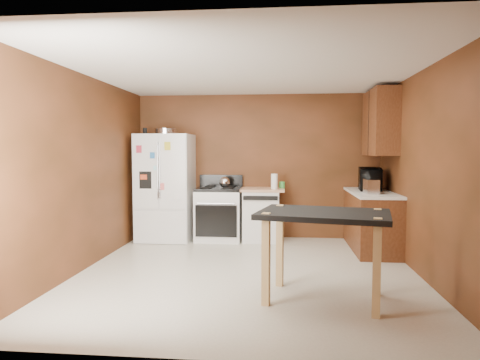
# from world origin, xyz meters

# --- Properties ---
(floor) EXTENTS (4.50, 4.50, 0.00)m
(floor) POSITION_xyz_m (0.00, 0.00, 0.00)
(floor) COLOR beige
(floor) RESTS_ON ground
(ceiling) EXTENTS (4.50, 4.50, 0.00)m
(ceiling) POSITION_xyz_m (0.00, 0.00, 2.50)
(ceiling) COLOR white
(ceiling) RESTS_ON ground
(wall_back) EXTENTS (4.20, 0.00, 4.20)m
(wall_back) POSITION_xyz_m (0.00, 2.25, 1.25)
(wall_back) COLOR brown
(wall_back) RESTS_ON ground
(wall_front) EXTENTS (4.20, 0.00, 4.20)m
(wall_front) POSITION_xyz_m (0.00, -2.25, 1.25)
(wall_front) COLOR brown
(wall_front) RESTS_ON ground
(wall_left) EXTENTS (0.00, 4.50, 4.50)m
(wall_left) POSITION_xyz_m (-2.10, 0.00, 1.25)
(wall_left) COLOR brown
(wall_left) RESTS_ON ground
(wall_right) EXTENTS (0.00, 4.50, 4.50)m
(wall_right) POSITION_xyz_m (2.10, 0.00, 1.25)
(wall_right) COLOR brown
(wall_right) RESTS_ON ground
(roasting_pan) EXTENTS (0.39, 0.39, 0.10)m
(roasting_pan) POSITION_xyz_m (-1.54, 1.90, 1.85)
(roasting_pan) COLOR silver
(roasting_pan) RESTS_ON refrigerator
(pen_cup) EXTENTS (0.07, 0.07, 0.11)m
(pen_cup) POSITION_xyz_m (-1.86, 1.77, 1.85)
(pen_cup) COLOR black
(pen_cup) RESTS_ON refrigerator
(kettle) EXTENTS (0.18, 0.18, 0.18)m
(kettle) POSITION_xyz_m (-0.54, 1.88, 0.99)
(kettle) COLOR silver
(kettle) RESTS_ON gas_range
(paper_towel) EXTENTS (0.11, 0.11, 0.25)m
(paper_towel) POSITION_xyz_m (0.30, 1.85, 1.02)
(paper_towel) COLOR white
(paper_towel) RESTS_ON dishwasher
(green_canister) EXTENTS (0.13, 0.13, 0.11)m
(green_canister) POSITION_xyz_m (0.42, 2.03, 0.94)
(green_canister) COLOR green
(green_canister) RESTS_ON dishwasher
(toaster) EXTENTS (0.19, 0.29, 0.21)m
(toaster) POSITION_xyz_m (1.73, 1.14, 1.00)
(toaster) COLOR silver
(toaster) RESTS_ON right_cabinets
(microwave) EXTENTS (0.46, 0.62, 0.32)m
(microwave) POSITION_xyz_m (1.82, 1.68, 1.06)
(microwave) COLOR black
(microwave) RESTS_ON right_cabinets
(refrigerator) EXTENTS (0.90, 0.80, 1.80)m
(refrigerator) POSITION_xyz_m (-1.55, 1.86, 0.90)
(refrigerator) COLOR white
(refrigerator) RESTS_ON ground
(gas_range) EXTENTS (0.76, 0.68, 1.10)m
(gas_range) POSITION_xyz_m (-0.64, 1.92, 0.46)
(gas_range) COLOR white
(gas_range) RESTS_ON ground
(dishwasher) EXTENTS (0.78, 0.63, 0.89)m
(dishwasher) POSITION_xyz_m (0.08, 1.95, 0.45)
(dishwasher) COLOR white
(dishwasher) RESTS_ON ground
(right_cabinets) EXTENTS (0.63, 1.58, 2.45)m
(right_cabinets) POSITION_xyz_m (1.84, 1.48, 0.91)
(right_cabinets) COLOR brown
(right_cabinets) RESTS_ON ground
(island) EXTENTS (1.44, 1.11, 0.92)m
(island) POSITION_xyz_m (0.84, -0.88, 0.78)
(island) COLOR black
(island) RESTS_ON ground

